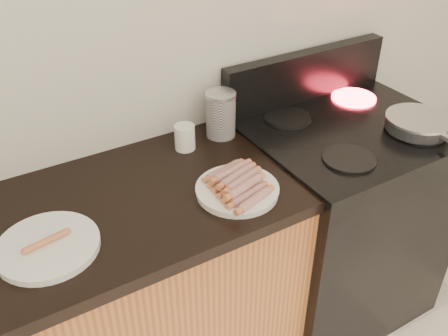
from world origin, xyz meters
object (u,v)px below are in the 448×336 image
side_plate (48,246)px  stove (336,220)px  main_plate (237,191)px  mug (185,137)px  frying_pan (419,123)px  canister (221,114)px

side_plate → stove: bearing=3.6°
main_plate → mug: (-0.02, 0.32, 0.04)m
stove → mug: size_ratio=10.18×
stove → frying_pan: 0.54m
stove → frying_pan: size_ratio=2.21×
frying_pan → mug: 0.85m
mug → stove: bearing=-18.3°
stove → main_plate: size_ratio=3.59×
side_plate → canister: (0.70, 0.29, 0.07)m
main_plate → canister: bearing=67.3°
main_plate → side_plate: side_plate is taller
stove → canister: canister is taller
canister → mug: size_ratio=1.89×
mug → side_plate: bearing=-153.9°
stove → main_plate: 0.75m
main_plate → mug: size_ratio=2.83×
frying_pan → main_plate: 0.76m
stove → mug: (-0.60, 0.20, 0.49)m
main_plate → canister: 0.37m
stove → main_plate: (-0.58, -0.12, 0.45)m
main_plate → side_plate: 0.57m
side_plate → canister: canister is taller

